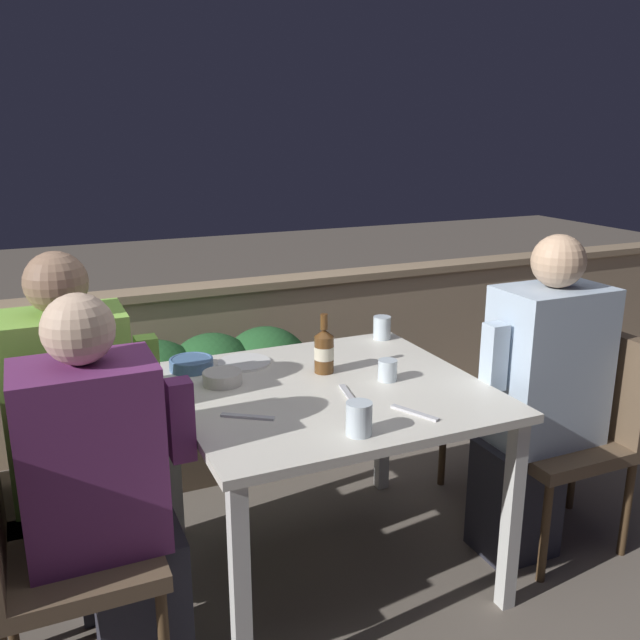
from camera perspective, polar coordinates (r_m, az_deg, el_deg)
name	(u,v)px	position (r m, az deg, el deg)	size (l,w,h in m)	color
ground_plane	(328,566)	(2.70, 0.67, -20.04)	(16.00, 16.00, 0.00)	#665B51
parapet_wall	(222,356)	(3.68, -8.25, -2.98)	(9.00, 0.18, 0.80)	tan
dining_table	(328,408)	(2.38, 0.72, -7.45)	(1.04, 0.98, 0.72)	silver
planter_hedge	(214,395)	(3.25, -8.90, -6.25)	(0.96, 0.47, 0.67)	brown
chair_left_near	(34,537)	(2.08, -22.95, -16.45)	(0.46, 0.46, 0.85)	brown
person_purple_stripe	(108,495)	(2.05, -17.41, -13.89)	(0.47, 0.26, 1.18)	#282833
chair_left_far	(21,481)	(2.39, -23.90, -12.27)	(0.46, 0.46, 0.85)	brown
person_green_blouse	(84,438)	(2.34, -19.27, -9.39)	(0.47, 0.26, 1.24)	#282833
chair_right_near	(576,416)	(2.82, 20.79, -7.55)	(0.46, 0.46, 0.85)	brown
person_blue_shirt	(538,399)	(2.65, 17.89, -6.37)	(0.49, 0.26, 1.23)	#282833
chair_right_far	(530,384)	(3.08, 17.24, -5.21)	(0.46, 0.46, 0.85)	brown
beer_bottle	(324,350)	(2.46, 0.34, -2.57)	(0.07, 0.07, 0.22)	brown
plate_0	(244,362)	(2.59, -6.39, -3.57)	(0.20, 0.20, 0.01)	white
bowl_0	(191,363)	(2.55, -10.79, -3.58)	(0.16, 0.16, 0.04)	#4C709E
bowl_1	(222,377)	(2.39, -8.23, -4.76)	(0.14, 0.14, 0.05)	beige
glass_cup_0	(382,328)	(2.87, 5.24, -0.65)	(0.07, 0.07, 0.10)	silver
glass_cup_1	(388,370)	(2.41, 5.71, -4.23)	(0.07, 0.07, 0.08)	silver
glass_cup_2	(359,419)	(1.99, 3.30, -8.28)	(0.08, 0.08, 0.10)	silver
fork_0	(348,394)	(2.28, 2.37, -6.27)	(0.05, 0.17, 0.01)	silver
fork_1	(414,413)	(2.16, 7.96, -7.74)	(0.09, 0.16, 0.01)	silver
fork_2	(248,417)	(2.12, -6.12, -8.10)	(0.15, 0.11, 0.01)	silver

